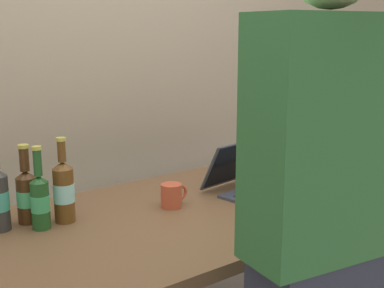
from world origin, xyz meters
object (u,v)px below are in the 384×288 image
at_px(beer_bottle_dark, 64,190).
at_px(beer_bottle_amber, 27,194).
at_px(person_figure, 317,238).
at_px(beer_bottle_brown, 40,199).
at_px(laptop, 253,180).
at_px(coffee_mug, 172,195).

relative_size(beer_bottle_dark, beer_bottle_amber, 1.08).
bearing_deg(person_figure, beer_bottle_brown, 115.86).
xyz_separation_m(laptop, beer_bottle_amber, (-0.87, 0.22, 0.06)).
height_order(beer_bottle_dark, coffee_mug, beer_bottle_dark).
relative_size(beer_bottle_amber, person_figure, 0.16).
bearing_deg(beer_bottle_brown, beer_bottle_dark, 8.96).
bearing_deg(person_figure, coffee_mug, 84.48).
relative_size(beer_bottle_amber, beer_bottle_brown, 0.97).
distance_m(laptop, person_figure, 0.84).
bearing_deg(person_figure, beer_bottle_dark, 110.24).
xyz_separation_m(laptop, coffee_mug, (-0.38, 0.05, -0.00)).
relative_size(beer_bottle_brown, person_figure, 0.17).
bearing_deg(beer_bottle_dark, beer_bottle_brown, -171.04).
distance_m(beer_bottle_amber, person_figure, 1.02).
bearing_deg(beer_bottle_amber, coffee_mug, -19.48).
height_order(laptop, beer_bottle_dark, beer_bottle_dark).
height_order(laptop, beer_bottle_amber, beer_bottle_amber).
height_order(beer_bottle_amber, coffee_mug, beer_bottle_amber).
xyz_separation_m(beer_bottle_dark, beer_bottle_brown, (-0.09, -0.01, -0.01)).
relative_size(laptop, coffee_mug, 3.32).
bearing_deg(beer_bottle_brown, coffee_mug, -10.70).
height_order(beer_bottle_brown, person_figure, person_figure).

